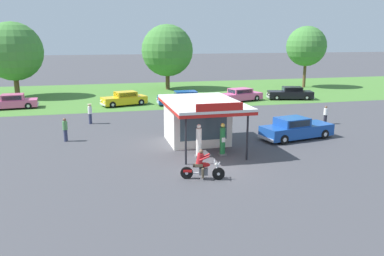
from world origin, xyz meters
TOP-DOWN VIEW (x-y plane):
  - ground_plane at (0.00, 0.00)m, footprint 300.00×300.00m
  - grass_verge_strip at (0.00, 30.00)m, footprint 120.00×24.00m
  - service_station_kiosk at (0.50, 5.10)m, footprint 4.59×7.19m
  - gas_pump_nearside at (-0.25, 2.01)m, footprint 0.44×0.44m
  - gas_pump_offside at (1.25, 2.01)m, footprint 0.44×0.44m
  - motorcycle_with_rider at (-1.09, -1.73)m, footprint 2.18×0.92m
  - featured_classic_sedan at (7.58, 4.52)m, footprint 5.68×2.83m
  - parked_car_back_row_centre_right at (-14.63, 22.40)m, footprint 5.70×2.35m
  - parked_car_back_row_right at (9.68, 21.29)m, footprint 5.74×3.17m
  - parked_car_back_row_far_left at (2.90, 20.52)m, footprint 5.43×2.20m
  - parked_car_back_row_far_right at (-3.20, 21.58)m, footprint 5.11×3.01m
  - parked_car_second_row_spare at (15.92, 21.03)m, footprint 5.52×3.05m
  - bystander_chatting_near_pumps at (12.34, 8.25)m, footprint 0.34×0.34m
  - bystander_standing_back_lot at (-8.31, 7.71)m, footprint 0.34×0.34m
  - bystander_admiring_sedan at (-6.68, 13.09)m, footprint 0.37×0.37m
  - tree_oak_far_left at (-15.33, 30.61)m, footprint 6.90×6.90m
  - tree_oak_distant_spare at (3.67, 33.44)m, footprint 7.03×7.03m
  - tree_oak_far_right at (23.24, 30.98)m, footprint 5.63×5.63m

SIDE VIEW (x-z plane):
  - ground_plane at x=0.00m, z-range 0.00..0.00m
  - grass_verge_strip at x=0.00m, z-range 0.00..0.01m
  - motorcycle_with_rider at x=-1.09m, z-range -0.14..1.44m
  - parked_car_back_row_centre_right at x=-14.63m, z-range -0.07..1.40m
  - parked_car_back_row_right at x=9.68m, z-range -0.05..1.39m
  - parked_car_back_row_far_left at x=2.90m, z-range -0.05..1.40m
  - parked_car_second_row_spare at x=15.92m, z-range -0.05..1.41m
  - parked_car_back_row_far_right at x=-3.20m, z-range -0.05..1.42m
  - featured_classic_sedan at x=7.58m, z-range -0.07..1.48m
  - bystander_chatting_near_pumps at x=12.34m, z-range 0.03..1.59m
  - bystander_standing_back_lot at x=-8.31m, z-range 0.04..1.69m
  - bystander_admiring_sedan at x=-6.68m, z-range 0.06..1.77m
  - gas_pump_offside at x=1.25m, z-range -0.08..1.93m
  - gas_pump_nearside at x=-0.25m, z-range -0.08..1.95m
  - service_station_kiosk at x=0.50m, z-range 0.01..3.53m
  - tree_oak_distant_spare at x=3.67m, z-range 0.90..9.74m
  - tree_oak_far_left at x=-15.33m, z-range 0.99..9.89m
  - tree_oak_far_right at x=23.24m, z-range 1.35..10.02m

